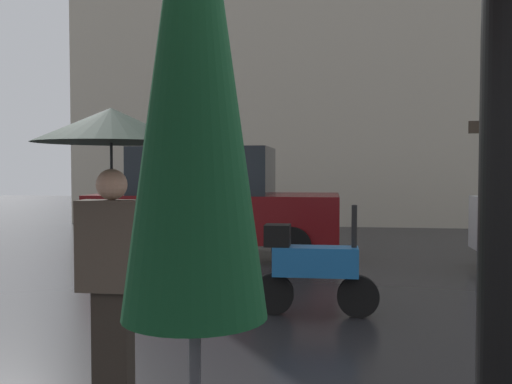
% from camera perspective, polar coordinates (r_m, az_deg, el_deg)
% --- Properties ---
extents(folded_patio_umbrella_far, '(0.48, 0.48, 2.76)m').
position_cam_1_polar(folded_patio_umbrella_far, '(1.70, -6.28, 11.36)').
color(folded_patio_umbrella_far, black).
rests_on(folded_patio_umbrella_far, ground).
extents(pedestrian_with_umbrella, '(1.06, 1.06, 2.05)m').
position_cam_1_polar(pedestrian_with_umbrella, '(4.03, -14.33, 2.53)').
color(pedestrian_with_umbrella, '#2A241E').
rests_on(pedestrian_with_umbrella, ground).
extents(parked_scooter, '(1.39, 0.32, 1.23)m').
position_cam_1_polar(parked_scooter, '(6.33, 5.57, -7.42)').
color(parked_scooter, black).
rests_on(parked_scooter, ground).
extents(parked_car_left, '(4.48, 2.03, 2.02)m').
position_cam_1_polar(parked_car_left, '(10.50, -4.40, -0.99)').
color(parked_car_left, '#590C0F').
rests_on(parked_car_left, ground).
extents(street_signpost, '(1.08, 0.08, 2.78)m').
position_cam_1_polar(street_signpost, '(8.93, 23.84, 2.57)').
color(street_signpost, black).
rests_on(street_signpost, ground).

